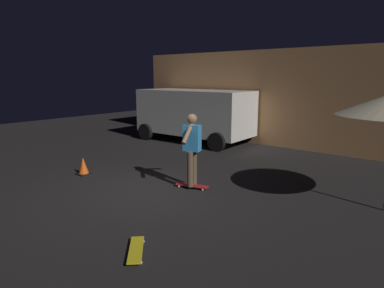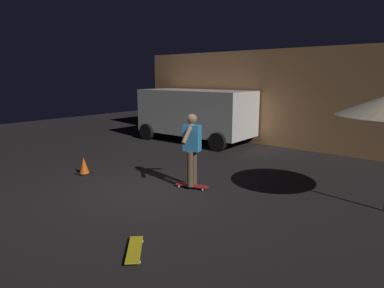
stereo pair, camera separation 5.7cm
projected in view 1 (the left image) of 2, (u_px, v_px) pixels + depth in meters
ground_plane at (143, 191)px, 7.56m from camera, size 28.00×28.00×0.00m
low_building at (276, 96)px, 14.09m from camera, size 10.83×3.85×3.52m
parked_van at (194, 112)px, 13.19m from camera, size 4.65×2.30×2.03m
skateboard_ridden at (192, 186)px, 7.77m from camera, size 0.81×0.40×0.07m
skateboard_spare at (136, 250)px, 4.90m from camera, size 0.69×0.70×0.07m
skater at (192, 145)px, 7.57m from camera, size 0.43×0.97×1.67m
traffic_cone at (83, 167)px, 8.82m from camera, size 0.34×0.34×0.46m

